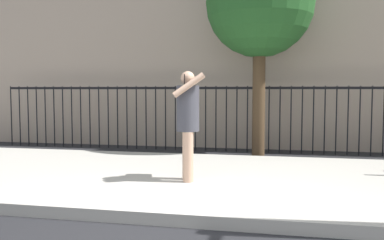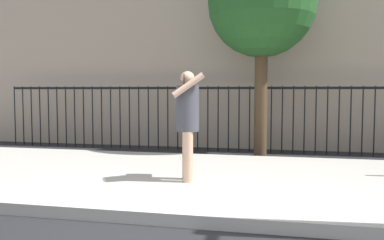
% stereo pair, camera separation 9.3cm
% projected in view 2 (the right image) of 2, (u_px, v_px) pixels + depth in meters
% --- Properties ---
extents(ground_plane, '(60.00, 60.00, 0.00)m').
position_uv_depth(ground_plane, '(165.00, 227.00, 4.75)').
color(ground_plane, black).
extents(sidewalk, '(28.00, 4.40, 0.15)m').
position_uv_depth(sidewalk, '(204.00, 180.00, 6.88)').
color(sidewalk, '#B2ADA3').
rests_on(sidewalk, ground).
extents(iron_fence, '(12.03, 0.04, 1.60)m').
position_uv_depth(iron_fence, '(234.00, 110.00, 10.41)').
color(iron_fence, black).
rests_on(iron_fence, ground).
extents(pedestrian_on_phone, '(0.51, 0.71, 1.63)m').
position_uv_depth(pedestrian_on_phone, '(187.00, 117.00, 6.42)').
color(pedestrian_on_phone, tan).
rests_on(pedestrian_on_phone, sidewalk).
extents(street_tree_near, '(2.41, 2.41, 4.64)m').
position_uv_depth(street_tree_near, '(262.00, 4.00, 9.57)').
color(street_tree_near, '#4C3823').
rests_on(street_tree_near, ground).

